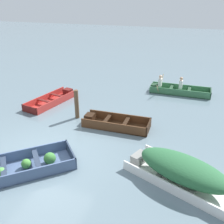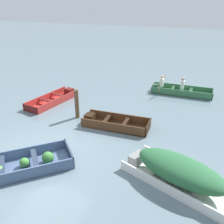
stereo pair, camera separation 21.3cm
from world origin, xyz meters
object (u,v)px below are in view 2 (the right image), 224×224
Objects in this scene: skiff_red_mid_moored at (54,99)px; skiff_white_far_moored at (179,171)px; dinghy_slate_blue_foreground at (17,166)px; rowboat_green_with_crew at (178,90)px; mooring_post at (77,104)px; skiff_dark_varnish_near_moored at (113,123)px.

skiff_white_far_moored reaches higher than skiff_red_mid_moored.
dinghy_slate_blue_foreground is 9.37m from rowboat_green_with_crew.
skiff_red_mid_moored is at bearing 148.53° from mooring_post.
dinghy_slate_blue_foreground is 4.11m from skiff_dark_varnish_near_moored.
dinghy_slate_blue_foreground is 3.98m from mooring_post.
rowboat_green_with_crew is 2.51× the size of mooring_post.
skiff_red_mid_moored is at bearing 149.33° from skiff_white_far_moored.
skiff_white_far_moored is at bearing 14.33° from dinghy_slate_blue_foreground.
skiff_white_far_moored is (4.66, 1.19, 0.27)m from dinghy_slate_blue_foreground.
skiff_red_mid_moored is 2.38× the size of mooring_post.
dinghy_slate_blue_foreground is 0.90× the size of skiff_white_far_moored.
rowboat_green_with_crew is (1.95, 4.88, 0.06)m from skiff_dark_varnish_near_moored.
rowboat_green_with_crew is (5.68, 3.46, 0.08)m from skiff_red_mid_moored.
rowboat_green_with_crew is 5.98m from mooring_post.
skiff_dark_varnish_near_moored is 0.78× the size of skiff_white_far_moored.
rowboat_green_with_crew is (3.65, 8.63, 0.04)m from dinghy_slate_blue_foreground.
dinghy_slate_blue_foreground is at bearing -68.50° from skiff_red_mid_moored.
skiff_red_mid_moored is 2.37m from mooring_post.
mooring_post is (-0.06, 3.95, 0.49)m from dinghy_slate_blue_foreground.
mooring_post is (1.97, -1.21, 0.52)m from skiff_red_mid_moored.
skiff_dark_varnish_near_moored is 2.13× the size of mooring_post.
mooring_post is at bearing 149.67° from skiff_white_far_moored.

